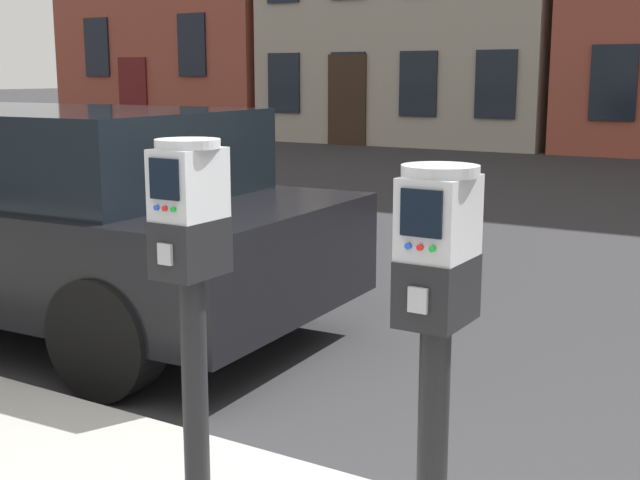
% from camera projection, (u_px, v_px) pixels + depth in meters
% --- Properties ---
extents(parking_meter_near_kerb, '(0.22, 0.25, 1.29)m').
position_uv_depth(parking_meter_near_kerb, '(191.00, 259.00, 2.81)').
color(parking_meter_near_kerb, black).
rests_on(parking_meter_near_kerb, sidewalk_slab).
extents(parking_meter_twin_adjacent, '(0.22, 0.25, 1.25)m').
position_uv_depth(parking_meter_twin_adjacent, '(437.00, 303.00, 2.36)').
color(parking_meter_twin_adjacent, black).
rests_on(parking_meter_twin_adjacent, sidewalk_slab).
extents(parked_car_red_compact, '(4.51, 2.04, 1.42)m').
position_uv_depth(parked_car_red_compact, '(25.00, 211.00, 5.58)').
color(parked_car_red_compact, black).
rests_on(parked_car_red_compact, ground_plane).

